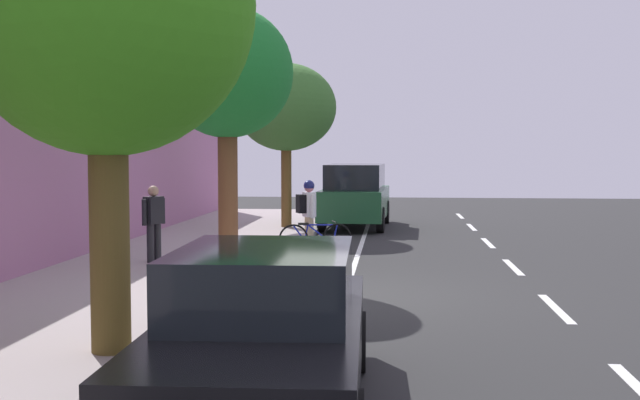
{
  "coord_description": "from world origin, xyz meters",
  "views": [
    {
      "loc": [
        -0.66,
        12.71,
        2.4
      ],
      "look_at": [
        0.98,
        -4.58,
        1.29
      ],
      "focal_mm": 43.08,
      "sensor_mm": 36.0,
      "label": 1
    }
  ],
  "objects_px": {
    "parked_sedan_black_second": "(264,332)",
    "pedestrian_on_phone": "(154,219)",
    "cyclist_with_backpack": "(308,208)",
    "fire_hydrant": "(231,262)",
    "bicycle_at_curb": "(315,238)",
    "street_tree_near_cyclist": "(286,108)",
    "street_tree_far_end": "(106,7)",
    "parked_suv_green_nearest": "(355,195)",
    "street_tree_mid_block": "(227,75)"
  },
  "relations": [
    {
      "from": "fire_hydrant",
      "to": "street_tree_far_end",
      "type": "bearing_deg",
      "value": 83.46
    },
    {
      "from": "street_tree_far_end",
      "to": "fire_hydrant",
      "type": "relative_size",
      "value": 6.66
    },
    {
      "from": "parked_sedan_black_second",
      "to": "fire_hydrant",
      "type": "height_order",
      "value": "parked_sedan_black_second"
    },
    {
      "from": "cyclist_with_backpack",
      "to": "pedestrian_on_phone",
      "type": "distance_m",
      "value": 4.12
    },
    {
      "from": "parked_sedan_black_second",
      "to": "street_tree_far_end",
      "type": "distance_m",
      "value": 4.1
    },
    {
      "from": "street_tree_near_cyclist",
      "to": "cyclist_with_backpack",
      "type": "bearing_deg",
      "value": 104.2
    },
    {
      "from": "bicycle_at_curb",
      "to": "pedestrian_on_phone",
      "type": "xyz_separation_m",
      "value": [
        3.06,
        2.54,
        0.63
      ]
    },
    {
      "from": "cyclist_with_backpack",
      "to": "street_tree_far_end",
      "type": "height_order",
      "value": "street_tree_far_end"
    },
    {
      "from": "parked_sedan_black_second",
      "to": "cyclist_with_backpack",
      "type": "distance_m",
      "value": 11.42
    },
    {
      "from": "pedestrian_on_phone",
      "to": "fire_hydrant",
      "type": "xyz_separation_m",
      "value": [
        -2.17,
        2.68,
        -0.46
      ]
    },
    {
      "from": "street_tree_far_end",
      "to": "pedestrian_on_phone",
      "type": "height_order",
      "value": "street_tree_far_end"
    },
    {
      "from": "pedestrian_on_phone",
      "to": "street_tree_far_end",
      "type": "bearing_deg",
      "value": 103.76
    },
    {
      "from": "parked_sedan_black_second",
      "to": "pedestrian_on_phone",
      "type": "bearing_deg",
      "value": -66.21
    },
    {
      "from": "parked_suv_green_nearest",
      "to": "street_tree_mid_block",
      "type": "relative_size",
      "value": 0.95
    },
    {
      "from": "pedestrian_on_phone",
      "to": "fire_hydrant",
      "type": "distance_m",
      "value": 3.48
    },
    {
      "from": "parked_sedan_black_second",
      "to": "pedestrian_on_phone",
      "type": "distance_m",
      "value": 9.18
    },
    {
      "from": "street_tree_mid_block",
      "to": "street_tree_far_end",
      "type": "xyz_separation_m",
      "value": [
        0.0,
        6.25,
        0.14
      ]
    },
    {
      "from": "parked_suv_green_nearest",
      "to": "bicycle_at_curb",
      "type": "xyz_separation_m",
      "value": [
        0.64,
        6.32,
        -0.65
      ]
    },
    {
      "from": "street_tree_near_cyclist",
      "to": "street_tree_mid_block",
      "type": "xyz_separation_m",
      "value": [
        -0.0,
        8.19,
        0.17
      ]
    },
    {
      "from": "street_tree_mid_block",
      "to": "street_tree_far_end",
      "type": "distance_m",
      "value": 6.25
    },
    {
      "from": "bicycle_at_curb",
      "to": "street_tree_near_cyclist",
      "type": "distance_m",
      "value": 6.16
    },
    {
      "from": "street_tree_near_cyclist",
      "to": "street_tree_mid_block",
      "type": "height_order",
      "value": "street_tree_mid_block"
    },
    {
      "from": "street_tree_mid_block",
      "to": "pedestrian_on_phone",
      "type": "relative_size",
      "value": 3.21
    },
    {
      "from": "street_tree_far_end",
      "to": "street_tree_mid_block",
      "type": "bearing_deg",
      "value": -90.0
    },
    {
      "from": "bicycle_at_curb",
      "to": "fire_hydrant",
      "type": "bearing_deg",
      "value": 80.28
    },
    {
      "from": "parked_sedan_black_second",
      "to": "fire_hydrant",
      "type": "bearing_deg",
      "value": -75.0
    },
    {
      "from": "parked_suv_green_nearest",
      "to": "fire_hydrant",
      "type": "bearing_deg",
      "value": 82.45
    },
    {
      "from": "street_tree_mid_block",
      "to": "cyclist_with_backpack",
      "type": "bearing_deg",
      "value": -107.67
    },
    {
      "from": "bicycle_at_curb",
      "to": "pedestrian_on_phone",
      "type": "bearing_deg",
      "value": 39.7
    },
    {
      "from": "cyclist_with_backpack",
      "to": "fire_hydrant",
      "type": "bearing_deg",
      "value": 83.23
    },
    {
      "from": "parked_sedan_black_second",
      "to": "bicycle_at_curb",
      "type": "relative_size",
      "value": 2.63
    },
    {
      "from": "street_tree_far_end",
      "to": "street_tree_near_cyclist",
      "type": "bearing_deg",
      "value": -90.0
    },
    {
      "from": "bicycle_at_curb",
      "to": "street_tree_mid_block",
      "type": "distance_m",
      "value": 4.91
    },
    {
      "from": "fire_hydrant",
      "to": "parked_suv_green_nearest",
      "type": "bearing_deg",
      "value": -97.55
    },
    {
      "from": "fire_hydrant",
      "to": "pedestrian_on_phone",
      "type": "bearing_deg",
      "value": -50.99
    },
    {
      "from": "parked_suv_green_nearest",
      "to": "bicycle_at_curb",
      "type": "distance_m",
      "value": 6.39
    },
    {
      "from": "cyclist_with_backpack",
      "to": "street_tree_near_cyclist",
      "type": "relative_size",
      "value": 0.35
    },
    {
      "from": "parked_sedan_black_second",
      "to": "cyclist_with_backpack",
      "type": "height_order",
      "value": "cyclist_with_backpack"
    },
    {
      "from": "bicycle_at_curb",
      "to": "street_tree_far_end",
      "type": "height_order",
      "value": "street_tree_far_end"
    },
    {
      "from": "street_tree_near_cyclist",
      "to": "street_tree_far_end",
      "type": "height_order",
      "value": "street_tree_far_end"
    },
    {
      "from": "street_tree_far_end",
      "to": "pedestrian_on_phone",
      "type": "relative_size",
      "value": 3.56
    },
    {
      "from": "street_tree_near_cyclist",
      "to": "fire_hydrant",
      "type": "distance_m",
      "value": 10.71
    },
    {
      "from": "parked_sedan_black_second",
      "to": "street_tree_near_cyclist",
      "type": "xyz_separation_m",
      "value": [
        2.02,
        -15.94,
        2.93
      ]
    },
    {
      "from": "street_tree_far_end",
      "to": "bicycle_at_curb",
      "type": "bearing_deg",
      "value": -98.31
    },
    {
      "from": "parked_sedan_black_second",
      "to": "fire_hydrant",
      "type": "xyz_separation_m",
      "value": [
        1.53,
        -5.72,
        -0.2
      ]
    },
    {
      "from": "bicycle_at_curb",
      "to": "cyclist_with_backpack",
      "type": "height_order",
      "value": "cyclist_with_backpack"
    },
    {
      "from": "cyclist_with_backpack",
      "to": "street_tree_near_cyclist",
      "type": "distance_m",
      "value": 5.4
    },
    {
      "from": "street_tree_mid_block",
      "to": "fire_hydrant",
      "type": "distance_m",
      "value": 3.91
    },
    {
      "from": "street_tree_far_end",
      "to": "pedestrian_on_phone",
      "type": "bearing_deg",
      "value": -76.24
    },
    {
      "from": "bicycle_at_curb",
      "to": "fire_hydrant",
      "type": "distance_m",
      "value": 5.3
    }
  ]
}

